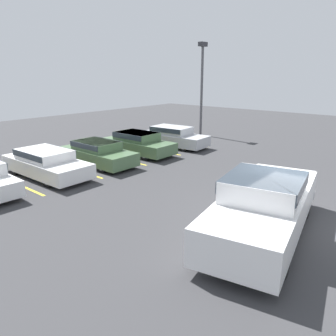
% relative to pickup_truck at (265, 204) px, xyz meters
% --- Properties ---
extents(ground_plane, '(60.00, 60.00, 0.00)m').
position_rel_pickup_truck_xyz_m(ground_plane, '(1.16, -0.52, -0.93)').
color(ground_plane, '#38383A').
extents(stall_stripe_b, '(0.12, 4.16, 0.01)m').
position_rel_pickup_truck_xyz_m(stall_stripe_b, '(-2.52, 9.80, -0.93)').
color(stall_stripe_b, yellow).
rests_on(stall_stripe_b, ground_plane).
extents(stall_stripe_c, '(0.12, 4.16, 0.01)m').
position_rel_pickup_truck_xyz_m(stall_stripe_c, '(0.31, 9.80, -0.93)').
color(stall_stripe_c, yellow).
rests_on(stall_stripe_c, ground_plane).
extents(stall_stripe_d, '(0.12, 4.16, 0.01)m').
position_rel_pickup_truck_xyz_m(stall_stripe_d, '(3.14, 9.80, -0.93)').
color(stall_stripe_d, yellow).
rests_on(stall_stripe_d, ground_plane).
extents(stall_stripe_e, '(0.12, 4.16, 0.01)m').
position_rel_pickup_truck_xyz_m(stall_stripe_e, '(5.96, 9.80, -0.93)').
color(stall_stripe_e, yellow).
rests_on(stall_stripe_e, ground_plane).
extents(stall_stripe_f, '(0.12, 4.16, 0.01)m').
position_rel_pickup_truck_xyz_m(stall_stripe_f, '(8.79, 9.80, -0.93)').
color(stall_stripe_f, yellow).
rests_on(stall_stripe_f, ground_plane).
extents(pickup_truck, '(6.41, 3.24, 1.85)m').
position_rel_pickup_truck_xyz_m(pickup_truck, '(0.00, 0.00, 0.00)').
color(pickup_truck, white).
rests_on(pickup_truck, ground_plane).
extents(parked_sedan_b, '(1.92, 4.78, 1.23)m').
position_rel_pickup_truck_xyz_m(parked_sedan_b, '(-1.10, 9.93, -0.28)').
color(parked_sedan_b, silver).
rests_on(parked_sedan_b, ground_plane).
extents(parked_sedan_c, '(1.75, 4.33, 1.22)m').
position_rel_pickup_truck_xyz_m(parked_sedan_c, '(1.64, 9.72, -0.29)').
color(parked_sedan_c, '#4C6B47').
rests_on(parked_sedan_c, ground_plane).
extents(parked_sedan_d, '(1.88, 4.49, 1.27)m').
position_rel_pickup_truck_xyz_m(parked_sedan_d, '(4.58, 9.81, -0.25)').
color(parked_sedan_d, '#4C6B47').
rests_on(parked_sedan_d, ground_plane).
extents(parked_sedan_e, '(2.07, 4.71, 1.27)m').
position_rel_pickup_truck_xyz_m(parked_sedan_e, '(7.48, 9.60, -0.26)').
color(parked_sedan_e, '#B7BABF').
rests_on(parked_sedan_e, ground_plane).
extents(light_post, '(0.70, 0.36, 6.64)m').
position_rel_pickup_truck_xyz_m(light_post, '(11.97, 10.53, 3.07)').
color(light_post, '#515156').
rests_on(light_post, ground_plane).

